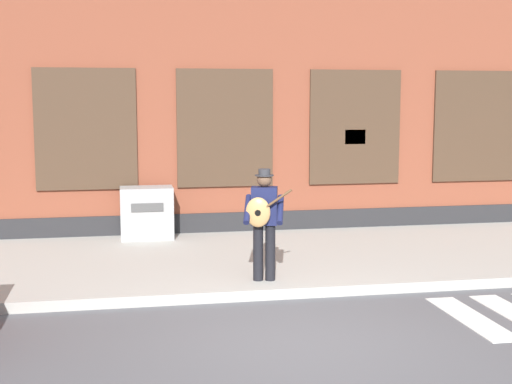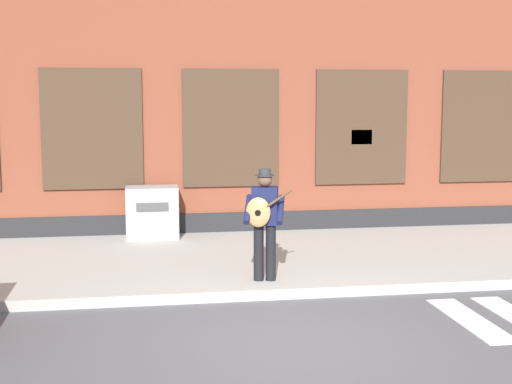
# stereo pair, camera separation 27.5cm
# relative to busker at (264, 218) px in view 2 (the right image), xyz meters

# --- Properties ---
(ground_plane) EXTENTS (160.00, 160.00, 0.00)m
(ground_plane) POSITION_rel_busker_xyz_m (0.02, -2.39, -1.11)
(ground_plane) COLOR #56565B
(sidewalk) EXTENTS (28.00, 4.56, 0.16)m
(sidewalk) POSITION_rel_busker_xyz_m (0.02, 1.76, -1.03)
(sidewalk) COLOR #ADAAA3
(sidewalk) RESTS_ON ground
(building_backdrop) EXTENTS (28.00, 4.06, 9.03)m
(building_backdrop) POSITION_rel_busker_xyz_m (0.01, 6.03, 3.40)
(building_backdrop) COLOR brown
(building_backdrop) RESTS_ON ground
(busker) EXTENTS (0.72, 0.64, 1.67)m
(busker) POSITION_rel_busker_xyz_m (0.00, 0.00, 0.00)
(busker) COLOR black
(busker) RESTS_ON sidewalk
(utility_box) EXTENTS (1.01, 0.61, 1.01)m
(utility_box) POSITION_rel_busker_xyz_m (-1.58, 3.59, -0.45)
(utility_box) COLOR #9E9E9E
(utility_box) RESTS_ON sidewalk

